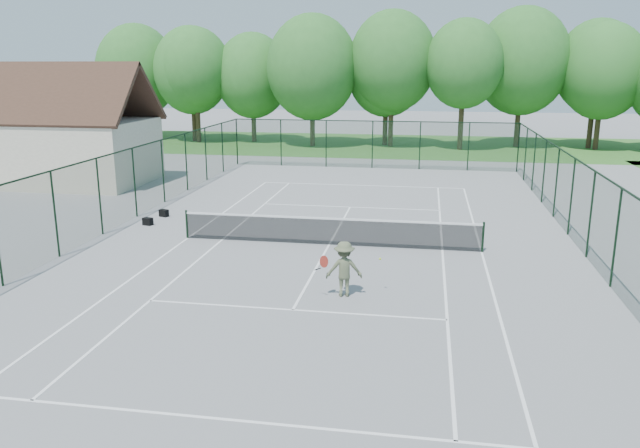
{
  "coord_description": "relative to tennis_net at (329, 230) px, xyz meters",
  "views": [
    {
      "loc": [
        3.38,
        -21.84,
        6.44
      ],
      "look_at": [
        0.0,
        -2.0,
        1.3
      ],
      "focal_mm": 35.0,
      "sensor_mm": 36.0,
      "label": 1
    }
  ],
  "objects": [
    {
      "name": "ground",
      "position": [
        0.0,
        0.0,
        -0.58
      ],
      "size": [
        140.0,
        140.0,
        0.0
      ],
      "primitive_type": "plane",
      "color": "gray",
      "rests_on": "ground"
    },
    {
      "name": "grass_far",
      "position": [
        0.0,
        30.0,
        -0.57
      ],
      "size": [
        80.0,
        16.0,
        0.01
      ],
      "primitive_type": "cube",
      "color": "#3A742A",
      "rests_on": "ground"
    },
    {
      "name": "court_lines",
      "position": [
        0.0,
        0.0,
        -0.57
      ],
      "size": [
        11.05,
        23.85,
        0.01
      ],
      "color": "white",
      "rests_on": "ground"
    },
    {
      "name": "tennis_net",
      "position": [
        0.0,
        0.0,
        0.0
      ],
      "size": [
        11.08,
        0.08,
        1.1
      ],
      "color": "black",
      "rests_on": "ground"
    },
    {
      "name": "fence_enclosure",
      "position": [
        0.0,
        0.0,
        0.98
      ],
      "size": [
        18.05,
        36.05,
        3.02
      ],
      "color": "#183923",
      "rests_on": "ground"
    },
    {
      "name": "utility_building",
      "position": [
        -16.0,
        10.0,
        2.54
      ],
      "size": [
        8.6,
        6.27,
        6.63
      ],
      "color": "beige",
      "rests_on": "ground"
    },
    {
      "name": "tree_line_far",
      "position": [
        0.0,
        30.0,
        5.42
      ],
      "size": [
        39.4,
        6.4,
        9.7
      ],
      "color": "#463220",
      "rests_on": "ground"
    },
    {
      "name": "sports_bag_a",
      "position": [
        -7.82,
        3.17,
        -0.42
      ],
      "size": [
        0.45,
        0.36,
        0.31
      ],
      "primitive_type": "cube",
      "rotation": [
        0.0,
        0.0,
        -0.36
      ],
      "color": "black",
      "rests_on": "ground"
    },
    {
      "name": "sports_bag_b",
      "position": [
        -7.87,
        1.64,
        -0.42
      ],
      "size": [
        0.45,
        0.34,
        0.31
      ],
      "primitive_type": "cube",
      "rotation": [
        0.0,
        0.0,
        -0.26
      ],
      "color": "black",
      "rests_on": "ground"
    },
    {
      "name": "tennis_player",
      "position": [
        1.22,
        -5.08,
        0.23
      ],
      "size": [
        1.89,
        0.94,
        1.61
      ],
      "color": "#565D41",
      "rests_on": "ground"
    }
  ]
}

